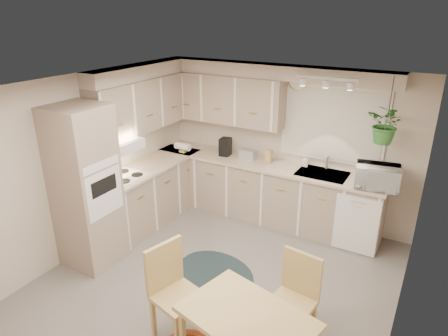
{
  "coord_description": "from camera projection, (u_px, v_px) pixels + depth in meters",
  "views": [
    {
      "loc": [
        2.08,
        -3.47,
        3.15
      ],
      "look_at": [
        -0.21,
        0.55,
        1.29
      ],
      "focal_mm": 32.0,
      "sensor_mm": 36.0,
      "label": 1
    }
  ],
  "objects": [
    {
      "name": "coffee_maker",
      "position": [
        225.0,
        147.0,
        6.38
      ],
      "size": [
        0.18,
        0.21,
        0.28
      ],
      "primitive_type": "cube",
      "rotation": [
        0.0,
        0.0,
        0.13
      ],
      "color": "black",
      "rests_on": "counter_back"
    },
    {
      "name": "wall_right",
      "position": [
        408.0,
        243.0,
        3.56
      ],
      "size": [
        0.04,
        4.2,
        2.4
      ],
      "primitive_type": "cube",
      "color": "#C0B09E",
      "rests_on": "floor"
    },
    {
      "name": "ceiling",
      "position": [
        215.0,
        87.0,
        4.03
      ],
      "size": [
        4.2,
        4.2,
        0.0
      ],
      "primitive_type": "plane",
      "color": "silver",
      "rests_on": "wall_back"
    },
    {
      "name": "sink",
      "position": [
        322.0,
        176.0,
        5.72
      ],
      "size": [
        0.7,
        0.48,
        0.1
      ],
      "primitive_type": "cube",
      "color": "#A7A9AF",
      "rests_on": "counter_back"
    },
    {
      "name": "upper_cab_left",
      "position": [
        144.0,
        104.0,
        5.88
      ],
      "size": [
        0.35,
        2.0,
        0.75
      ],
      "primitive_type": "cube",
      "color": "gray",
      "rests_on": "wall_left"
    },
    {
      "name": "soffit_back",
      "position": [
        273.0,
        71.0,
        5.73
      ],
      "size": [
        3.6,
        0.3,
        0.2
      ],
      "primitive_type": "cube",
      "color": "#C0B09E",
      "rests_on": "wall_back"
    },
    {
      "name": "track_light_bar",
      "position": [
        327.0,
        78.0,
        4.98
      ],
      "size": [
        0.8,
        0.04,
        0.04
      ],
      "primitive_type": "cube",
      "color": "silver",
      "rests_on": "ceiling"
    },
    {
      "name": "window_blinds",
      "position": [
        332.0,
        125.0,
        5.67
      ],
      "size": [
        1.4,
        0.02,
        1.0
      ],
      "primitive_type": "cube",
      "color": "beige",
      "rests_on": "wall_back"
    },
    {
      "name": "knife_block",
      "position": [
        269.0,
        156.0,
        6.1
      ],
      "size": [
        0.1,
        0.1,
        0.2
      ],
      "primitive_type": "cube",
      "rotation": [
        0.0,
        0.0,
        -0.04
      ],
      "color": "tan",
      "rests_on": "counter_back"
    },
    {
      "name": "window_frame",
      "position": [
        332.0,
        125.0,
        5.68
      ],
      "size": [
        1.5,
        0.02,
        1.1
      ],
      "primitive_type": "cube",
      "color": "beige",
      "rests_on": "wall_back"
    },
    {
      "name": "oven_stack",
      "position": [
        86.0,
        188.0,
        5.0
      ],
      "size": [
        0.65,
        0.65,
        2.1
      ],
      "primitive_type": "cube",
      "color": "gray",
      "rests_on": "floor"
    },
    {
      "name": "braided_rug",
      "position": [
        216.0,
        272.0,
        5.1
      ],
      "size": [
        1.27,
        1.08,
        0.01
      ],
      "primitive_type": "ellipsoid",
      "rotation": [
        0.0,
        0.0,
        -0.28
      ],
      "color": "black",
      "rests_on": "floor"
    },
    {
      "name": "soap_bottle",
      "position": [
        305.0,
        164.0,
        5.95
      ],
      "size": [
        0.12,
        0.19,
        0.08
      ],
      "primitive_type": "imported",
      "rotation": [
        0.0,
        0.0,
        0.19
      ],
      "color": "silver",
      "rests_on": "counter_back"
    },
    {
      "name": "wall_clock",
      "position": [
        298.0,
        80.0,
        5.71
      ],
      "size": [
        0.3,
        0.03,
        0.3
      ],
      "primitive_type": "cylinder",
      "rotation": [
        1.57,
        0.0,
        0.0
      ],
      "color": "gold",
      "rests_on": "wall_back"
    },
    {
      "name": "chair_back",
      "position": [
        291.0,
        302.0,
        3.91
      ],
      "size": [
        0.49,
        0.49,
        0.93
      ],
      "primitive_type": "cube",
      "rotation": [
        0.0,
        0.0,
        3.01
      ],
      "color": "tan",
      "rests_on": "floor"
    },
    {
      "name": "wall_front",
      "position": [
        62.0,
        308.0,
        2.78
      ],
      "size": [
        4.0,
        0.04,
        2.4
      ],
      "primitive_type": "cube",
      "color": "#C0B09E",
      "rests_on": "floor"
    },
    {
      "name": "wall_back",
      "position": [
        285.0,
        143.0,
        6.17
      ],
      "size": [
        4.0,
        0.04,
        2.4
      ],
      "primitive_type": "cube",
      "color": "#C0B09E",
      "rests_on": "floor"
    },
    {
      "name": "microwave",
      "position": [
        378.0,
        174.0,
        5.21
      ],
      "size": [
        0.6,
        0.4,
        0.37
      ],
      "primitive_type": "imported",
      "rotation": [
        0.0,
        0.0,
        0.17
      ],
      "color": "silver",
      "rests_on": "counter_back"
    },
    {
      "name": "cooktop",
      "position": [
        124.0,
        177.0,
        5.58
      ],
      "size": [
        0.52,
        0.58,
        0.02
      ],
      "primitive_type": "cube",
      "color": "silver",
      "rests_on": "counter_left"
    },
    {
      "name": "counter_left",
      "position": [
        150.0,
        165.0,
        6.06
      ],
      "size": [
        0.64,
        1.89,
        0.04
      ],
      "primitive_type": "cube",
      "color": "beige",
      "rests_on": "base_cab_left"
    },
    {
      "name": "base_cab_left",
      "position": [
        151.0,
        193.0,
        6.24
      ],
      "size": [
        0.6,
        1.85,
        0.9
      ],
      "primitive_type": "cube",
      "color": "gray",
      "rests_on": "floor"
    },
    {
      "name": "floor",
      "position": [
        217.0,
        282.0,
        4.92
      ],
      "size": [
        4.2,
        4.2,
        0.0
      ],
      "primitive_type": "plane",
      "color": "#69625D",
      "rests_on": "ground"
    },
    {
      "name": "base_cab_back",
      "position": [
        263.0,
        192.0,
        6.3
      ],
      "size": [
        3.6,
        0.6,
        0.9
      ],
      "primitive_type": "cube",
      "color": "gray",
      "rests_on": "floor"
    },
    {
      "name": "wall_oven_face",
      "position": [
        105.0,
        193.0,
        4.85
      ],
      "size": [
        0.02,
        0.56,
        0.58
      ],
      "primitive_type": "cube",
      "color": "silver",
      "rests_on": "oven_stack"
    },
    {
      "name": "soffit_left",
      "position": [
        140.0,
        71.0,
        5.72
      ],
      "size": [
        0.3,
        2.0,
        0.2
      ],
      "primitive_type": "cube",
      "color": "#C0B09E",
      "rests_on": "wall_left"
    },
    {
      "name": "wall_left",
      "position": [
        89.0,
        163.0,
        5.39
      ],
      "size": [
        0.04,
        4.2,
        2.4
      ],
      "primitive_type": "cube",
      "color": "#C0B09E",
      "rests_on": "floor"
    },
    {
      "name": "hanging_plant",
      "position": [
        386.0,
        129.0,
        4.97
      ],
      "size": [
        0.61,
        0.64,
        0.39
      ],
      "primitive_type": "imported",
      "rotation": [
        0.0,
        0.0,
        -0.39
      ],
      "color": "#2E6A2A",
      "rests_on": "ceiling"
    },
    {
      "name": "toaster",
      "position": [
        248.0,
        154.0,
        6.24
      ],
      "size": [
        0.25,
        0.15,
        0.15
      ],
      "primitive_type": "cube",
      "rotation": [
        0.0,
        0.0,
        0.02
      ],
      "color": "#A7A9AF",
      "rests_on": "counter_back"
    },
    {
      "name": "counter_back",
      "position": [
        264.0,
        164.0,
        6.11
      ],
      "size": [
        3.64,
        0.64,
        0.04
      ],
      "primitive_type": "cube",
      "color": "beige",
      "rests_on": "base_cab_back"
    },
    {
      "name": "range_hood",
      "position": [
        120.0,
        146.0,
        5.42
      ],
      "size": [
        0.4,
        0.6,
        0.14
      ],
      "primitive_type": "cube",
      "color": "silver",
      "rests_on": "upper_cab_left"
    },
    {
      "name": "dishwasher_front",
      "position": [
        356.0,
        225.0,
        5.37
      ],
      "size": [
        0.58,
        0.02,
        0.83
      ],
      "primitive_type": "cube",
      "color": "silver",
      "rests_on": "base_cab_back"
    },
    {
      "name": "chair_left",
      "position": [
        179.0,
        295.0,
        3.95
      ],
      "size": [
        0.57,
        0.57,
        1.0
      ],
      "primitive_type": "cube",
      "rotation": [
        0.0,
        0.0,
        -1.83
      ],
      "color": "tan",
      "rests_on": "floor"
    },
    {
      "name": "upper_cab_back",
      "position": [
        223.0,
        98.0,
        6.25
      ],
      "size": [
        2.0,
        0.35,
        0.75
      ],
      "primitive_type": "cube",
      "color": "gray",
      "rests_on": "wall_back"
    }
  ]
}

